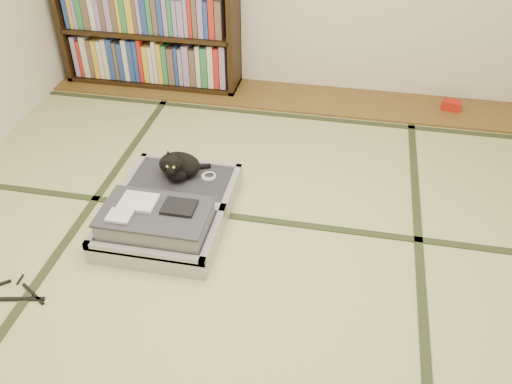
# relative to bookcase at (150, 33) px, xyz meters

# --- Properties ---
(floor) EXTENTS (4.50, 4.50, 0.00)m
(floor) POSITION_rel_bookcase_xyz_m (1.19, -2.07, -0.45)
(floor) COLOR #CBCB87
(floor) RESTS_ON ground
(wood_strip) EXTENTS (4.00, 0.50, 0.02)m
(wood_strip) POSITION_rel_bookcase_xyz_m (1.19, -0.07, -0.44)
(wood_strip) COLOR brown
(wood_strip) RESTS_ON ground
(red_item) EXTENTS (0.17, 0.12, 0.07)m
(red_item) POSITION_rel_bookcase_xyz_m (2.51, -0.04, -0.40)
(red_item) COLOR #B2180E
(red_item) RESTS_ON wood_strip
(tatami_borders) EXTENTS (4.00, 4.50, 0.01)m
(tatami_borders) POSITION_rel_bookcase_xyz_m (1.19, -1.57, -0.45)
(tatami_borders) COLOR #2D381E
(tatami_borders) RESTS_ON ground
(bookcase) EXTENTS (1.49, 0.34, 0.96)m
(bookcase) POSITION_rel_bookcase_xyz_m (0.00, 0.00, 0.00)
(bookcase) COLOR black
(bookcase) RESTS_ON wood_strip
(suitcase) EXTENTS (0.68, 0.91, 0.27)m
(suitcase) POSITION_rel_bookcase_xyz_m (0.73, -1.81, -0.36)
(suitcase) COLOR #9E9FA3
(suitcase) RESTS_ON floor
(cat) EXTENTS (0.30, 0.31, 0.24)m
(cat) POSITION_rel_bookcase_xyz_m (0.71, -1.51, -0.23)
(cat) COLOR black
(cat) RESTS_ON suitcase
(cable_coil) EXTENTS (0.09, 0.09, 0.02)m
(cable_coil) POSITION_rel_bookcase_xyz_m (0.89, -1.47, -0.31)
(cable_coil) COLOR white
(cable_coil) RESTS_ON suitcase
(hanger) EXTENTS (0.41, 0.23, 0.01)m
(hanger) POSITION_rel_bookcase_xyz_m (0.10, -2.51, -0.44)
(hanger) COLOR black
(hanger) RESTS_ON floor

